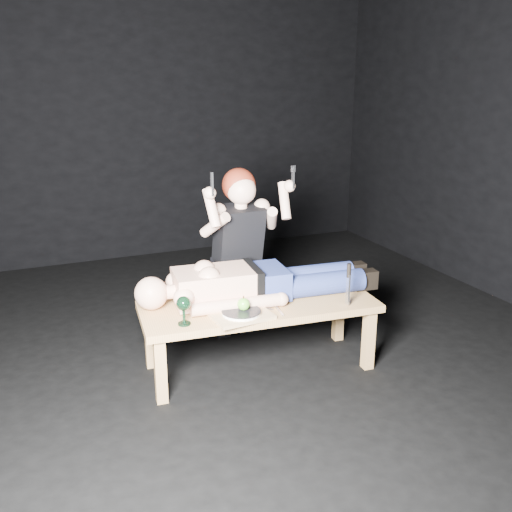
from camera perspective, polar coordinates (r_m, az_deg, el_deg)
name	(u,v)px	position (r m, az deg, el deg)	size (l,w,h in m)	color
ground	(229,354)	(3.96, -2.72, -9.82)	(5.00, 5.00, 0.00)	black
back_wall	(138,110)	(5.93, -11.72, 14.14)	(5.00, 5.00, 0.00)	black
table	(259,336)	(3.70, 0.31, -7.99)	(1.49, 0.56, 0.45)	#AF804D
lying_man	(261,278)	(3.67, 0.47, -2.19)	(1.48, 0.45, 0.26)	#E3AC8D
kneeling_woman	(234,252)	(4.01, -2.19, 0.44)	(0.68, 0.76, 1.28)	black
serving_tray	(241,315)	(3.41, -1.48, -5.98)	(0.35, 0.25, 0.02)	tan
plate	(241,312)	(3.40, -1.48, -5.68)	(0.23, 0.23, 0.02)	white
apple	(244,304)	(3.40, -1.26, -4.86)	(0.08, 0.08, 0.08)	#59A827
goblet	(184,311)	(3.30, -7.25, -5.46)	(0.08, 0.08, 0.17)	black
fork_flat	(215,319)	(3.39, -4.18, -6.28)	(0.01, 0.16, 0.01)	#B2B2B7
knife_flat	(279,311)	(3.49, 2.36, -5.51)	(0.01, 0.16, 0.01)	#B2B2B7
spoon_flat	(263,307)	(3.55, 0.75, -5.12)	(0.01, 0.16, 0.01)	#B2B2B7
carving_knife	(348,285)	(3.57, 9.23, -2.86)	(0.04, 0.04, 0.28)	#B2B2B7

